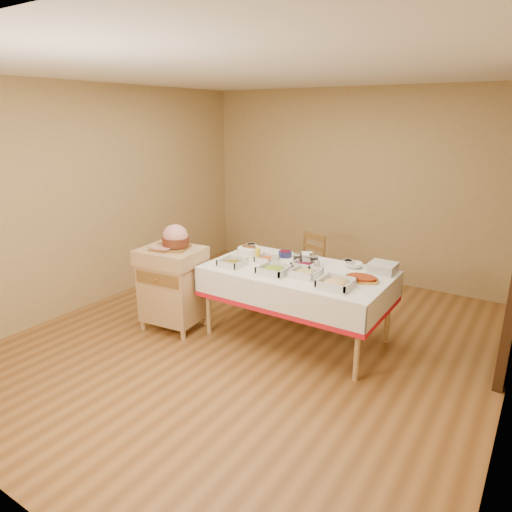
{
  "coord_description": "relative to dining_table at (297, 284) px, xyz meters",
  "views": [
    {
      "loc": [
        2.31,
        -3.54,
        2.23
      ],
      "look_at": [
        -0.13,
        0.2,
        0.85
      ],
      "focal_mm": 32.0,
      "sensor_mm": 36.0,
      "label": 1
    }
  ],
  "objects": [
    {
      "name": "serving_dish_b",
      "position": [
        -0.13,
        -0.24,
        0.2
      ],
      "size": [
        0.27,
        0.27,
        0.11
      ],
      "color": "silver",
      "rests_on": "dining_table"
    },
    {
      "name": "serving_dish_c",
      "position": [
        0.16,
        -0.15,
        0.2
      ],
      "size": [
        0.26,
        0.26,
        0.1
      ],
      "color": "silver",
      "rests_on": "dining_table"
    },
    {
      "name": "serving_dish_a",
      "position": [
        -0.6,
        -0.28,
        0.19
      ],
      "size": [
        0.24,
        0.24,
        0.1
      ],
      "color": "silver",
      "rests_on": "dining_table"
    },
    {
      "name": "bowl_small_imported",
      "position": [
        0.46,
        0.35,
        0.19
      ],
      "size": [
        0.18,
        0.18,
        0.05
      ],
      "primitive_type": "imported",
      "rotation": [
        0.0,
        0.0,
        -0.04
      ],
      "color": "silver",
      "rests_on": "dining_table"
    },
    {
      "name": "butcher_cart",
      "position": [
        -1.24,
        -0.5,
        -0.09
      ],
      "size": [
        0.69,
        0.6,
        0.9
      ],
      "color": "tan",
      "rests_on": "ground"
    },
    {
      "name": "ham_on_board",
      "position": [
        -1.2,
        -0.47,
        0.41
      ],
      "size": [
        0.39,
        0.37,
        0.26
      ],
      "color": "brown",
      "rests_on": "butcher_cart"
    },
    {
      "name": "preserve_jar_left",
      "position": [
        -0.08,
        0.15,
        0.22
      ],
      "size": [
        0.1,
        0.1,
        0.12
      ],
      "color": "silver",
      "rests_on": "dining_table"
    },
    {
      "name": "preserve_jar_right",
      "position": [
        0.08,
        0.19,
        0.22
      ],
      "size": [
        0.1,
        0.1,
        0.12
      ],
      "color": "silver",
      "rests_on": "dining_table"
    },
    {
      "name": "dining_chair",
      "position": [
        -0.4,
        1.02,
        -0.17
      ],
      "size": [
        0.46,
        0.44,
        0.84
      ],
      "color": "brown",
      "rests_on": "ground"
    },
    {
      "name": "mustard_bottle",
      "position": [
        -0.47,
        -0.01,
        0.24
      ],
      "size": [
        0.05,
        0.05,
        0.17
      ],
      "color": "yellow",
      "rests_on": "dining_table"
    },
    {
      "name": "small_bowl_right",
      "position": [
        0.37,
        0.39,
        0.19
      ],
      "size": [
        0.11,
        0.11,
        0.05
      ],
      "color": "silver",
      "rests_on": "dining_table"
    },
    {
      "name": "small_bowl_left",
      "position": [
        -0.79,
        0.35,
        0.19
      ],
      "size": [
        0.13,
        0.13,
        0.06
      ],
      "color": "silver",
      "rests_on": "dining_table"
    },
    {
      "name": "small_bowl_mid",
      "position": [
        -0.31,
        0.3,
        0.2
      ],
      "size": [
        0.15,
        0.15,
        0.06
      ],
      "color": "#1B1D50",
      "rests_on": "dining_table"
    },
    {
      "name": "plate_stack",
      "position": [
        0.74,
        0.37,
        0.21
      ],
      "size": [
        0.25,
        0.25,
        0.09
      ],
      "color": "silver",
      "rests_on": "dining_table"
    },
    {
      "name": "bowl_white_imported",
      "position": [
        -0.12,
        0.43,
        0.18
      ],
      "size": [
        0.21,
        0.21,
        0.04
      ],
      "primitive_type": "imported",
      "rotation": [
        0.0,
        0.0,
        0.39
      ],
      "color": "silver",
      "rests_on": "dining_table"
    },
    {
      "name": "brass_platter",
      "position": [
        0.66,
        0.03,
        0.18
      ],
      "size": [
        0.32,
        0.23,
        0.04
      ],
      "color": "#B88234",
      "rests_on": "dining_table"
    },
    {
      "name": "room_shell",
      "position": [
        -0.3,
        -0.3,
        0.7
      ],
      "size": [
        5.0,
        5.0,
        5.0
      ],
      "color": "#915D2D",
      "rests_on": "ground"
    },
    {
      "name": "bread_basket",
      "position": [
        -0.66,
        0.11,
        0.21
      ],
      "size": [
        0.25,
        0.25,
        0.11
      ],
      "color": "white",
      "rests_on": "dining_table"
    },
    {
      "name": "dining_table",
      "position": [
        0.0,
        0.0,
        0.0
      ],
      "size": [
        1.82,
        1.02,
        0.76
      ],
      "color": "tan",
      "rests_on": "ground"
    },
    {
      "name": "serving_dish_f",
      "position": [
        0.05,
        0.06,
        0.19
      ],
      "size": [
        0.23,
        0.22,
        0.1
      ],
      "color": "silver",
      "rests_on": "dining_table"
    },
    {
      "name": "serving_dish_e",
      "position": [
        -0.38,
        0.03,
        0.19
      ],
      "size": [
        0.21,
        0.2,
        0.1
      ],
      "color": "silver",
      "rests_on": "dining_table"
    },
    {
      "name": "serving_dish_d",
      "position": [
        0.52,
        -0.25,
        0.2
      ],
      "size": [
        0.29,
        0.29,
        0.11
      ],
      "color": "silver",
      "rests_on": "dining_table"
    }
  ]
}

